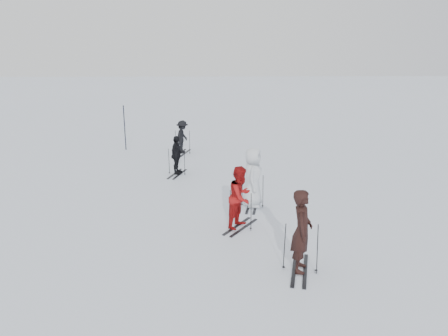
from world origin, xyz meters
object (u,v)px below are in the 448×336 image
skier_grey (253,178)px  piste_marker (125,128)px  skier_uphill_left (177,156)px  skier_near_dark (302,232)px  skier_red (241,198)px  skier_uphill_far (183,137)px

skier_grey → piste_marker: piste_marker is taller
skier_grey → skier_uphill_left: bearing=47.3°
skier_near_dark → piste_marker: bearing=40.7°
skier_red → piste_marker: bearing=61.3°
skier_near_dark → skier_grey: bearing=23.3°
skier_grey → skier_uphill_far: size_ratio=1.23×
skier_grey → skier_uphill_left: 4.70m
skier_grey → skier_uphill_far: skier_grey is taller
piste_marker → skier_red: bearing=-61.9°
skier_uphill_left → skier_grey: bearing=-126.5°
skier_red → skier_uphill_far: (-2.33, 9.13, -0.12)m
skier_near_dark → skier_red: (-1.27, 2.58, -0.08)m
skier_uphill_far → skier_near_dark: bearing=-148.5°
skier_near_dark → piste_marker: piste_marker is taller
skier_grey → skier_uphill_far: 7.93m
piste_marker → skier_uphill_far: bearing=-15.2°
skier_red → piste_marker: size_ratio=0.81×
skier_near_dark → skier_uphill_left: (-3.59, 8.07, -0.21)m
skier_near_dark → skier_red: size_ratio=1.09×
skier_near_dark → skier_grey: 4.37m
skier_uphill_far → piste_marker: piste_marker is taller
skier_uphill_far → piste_marker: 3.09m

